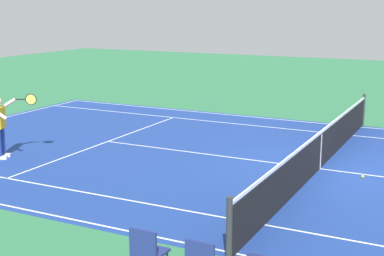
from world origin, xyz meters
The scene contains 7 objects.
ground_plane centered at (0.00, 0.00, 0.00)m, with size 60.00×60.00×0.00m, color #2D7247.
court_slab centered at (0.00, 0.00, 0.00)m, with size 24.20×11.40×0.00m, color navy.
court_line_markings centered at (0.00, 0.00, 0.00)m, with size 23.85×11.05×0.01m.
tennis_net centered at (0.00, 0.00, 0.49)m, with size 0.10×11.70×1.08m.
tennis_player_near centered at (7.84, 2.79, 0.93)m, with size 0.92×0.94×1.70m.
tennis_ball centered at (-1.10, 0.30, 0.03)m, with size 0.07×0.07×0.07m, color #CCE01E.
spectator_chair_3 centered at (0.77, 7.02, 0.52)m, with size 0.44×0.44×0.88m.
Camera 1 is at (-3.22, 13.51, 4.00)m, focal length 52.65 mm.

